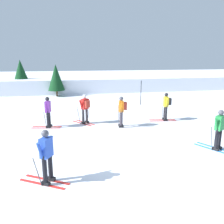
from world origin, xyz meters
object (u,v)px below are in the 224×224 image
Objects in this scene: skier_yellow at (166,105)px; trail_marker_pole at (141,93)px; skier_orange at (122,110)px; skier_blue at (46,155)px; conifer_far_left at (56,77)px; conifer_far_right at (21,74)px; skier_purple at (48,111)px; skier_red at (85,108)px; skier_green at (219,129)px.

skier_yellow is 0.87× the size of trail_marker_pole.
trail_marker_pole reaches higher than skier_orange.
skier_yellow is at bearing -90.03° from trail_marker_pole.
skier_blue is (-3.53, -5.18, -0.04)m from skier_orange.
skier_blue is 0.87× the size of trail_marker_pole.
trail_marker_pole is 8.96m from conifer_far_left.
skier_yellow is at bearing -51.82° from conifer_far_right.
conifer_far_left reaches higher than skier_purple.
skier_orange is at bearing -70.62° from conifer_far_left.
trail_marker_pole is (6.49, 10.82, 0.07)m from skier_blue.
skier_purple is 8.52m from trail_marker_pole.
skier_red and skier_green have the same top height.
trail_marker_pole is at bearing 43.38° from skier_red.
skier_orange is at bearing -165.34° from skier_yellow.
skier_blue is at bearing -88.50° from conifer_far_left.
skier_red is 1.00× the size of skier_orange.
trail_marker_pole is 0.62× the size of conifer_far_left.
skier_red and skier_orange have the same top height.
trail_marker_pole is (2.96, 5.64, 0.03)m from skier_orange.
skier_orange is 0.54× the size of conifer_far_left.
conifer_far_right is (-10.78, 8.84, 1.10)m from trail_marker_pole.
skier_orange is at bearing 129.42° from skier_green.
conifer_far_left is at bearing 91.50° from skier_blue.
skier_orange is 1.00× the size of skier_yellow.
skier_green is 4.65m from skier_yellow.
conifer_far_right is at bearing 140.22° from conifer_far_left.
skier_green is 6.84m from skier_blue.
conifer_far_left reaches higher than skier_orange.
trail_marker_pole is (6.91, 4.98, 0.07)m from skier_purple.
conifer_far_right is (-10.78, 13.71, 1.13)m from skier_yellow.
skier_orange is at bearing -9.53° from skier_purple.
trail_marker_pole is (4.88, 4.61, 0.03)m from skier_red.
skier_red is 14.73m from conifer_far_right.
skier_purple is (-0.42, 5.85, -0.00)m from skier_blue.
conifer_far_right is (-11.00, 18.35, 1.17)m from skier_green.
conifer_far_left is at bearing 115.26° from skier_green.
skier_yellow is 0.48× the size of conifer_far_right.
skier_purple is (-3.95, 0.66, -0.04)m from skier_orange.
skier_yellow is 1.00× the size of skier_purple.
conifer_far_right is at bearing 140.65° from trail_marker_pole.
skier_red is 6.71m from trail_marker_pole.
trail_marker_pole reaches higher than skier_blue.
trail_marker_pole reaches higher than skier_green.
skier_red is 1.00× the size of skier_green.
skier_blue is 12.62m from trail_marker_pole.
skier_red is 0.54× the size of conifer_far_left.
skier_red is at bearing 136.12° from skier_green.
trail_marker_pole is at bearing -39.35° from conifer_far_right.
skier_red is at bearing -66.29° from conifer_far_right.
conifer_far_right is at bearing 105.65° from skier_purple.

